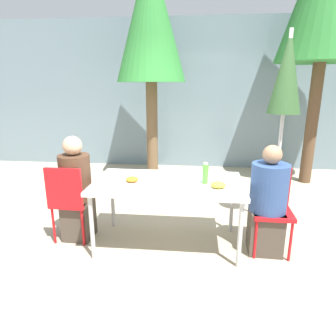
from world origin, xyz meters
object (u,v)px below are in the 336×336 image
object	(u,v)px
chair_left	(69,197)
salad_bowl	(218,176)
drinking_cup	(142,185)
closed_umbrella	(286,82)
bottle	(205,173)
tree_behind_left	(150,19)
person_right	(268,204)
chair_right	(271,202)
person_left	(76,192)

from	to	relation	value
chair_left	salad_bowl	world-z (taller)	chair_left
chair_left	drinking_cup	xyz separation A→B (m)	(0.86, -0.23, 0.25)
closed_umbrella	salad_bowl	xyz separation A→B (m)	(-0.75, -0.49, -1.00)
closed_umbrella	salad_bowl	bearing A→B (deg)	-146.98
bottle	tree_behind_left	size ratio (longest dim) A/B	0.06
closed_umbrella	tree_behind_left	size ratio (longest dim) A/B	0.60
person_right	salad_bowl	distance (m)	0.59
bottle	drinking_cup	size ratio (longest dim) A/B	2.48
chair_right	drinking_cup	distance (m)	1.38
drinking_cup	tree_behind_left	distance (m)	3.28
chair_left	person_right	xyz separation A→B (m)	(2.13, -0.00, 0.01)
chair_left	tree_behind_left	xyz separation A→B (m)	(0.57, 2.36, 2.24)
person_left	chair_right	bearing A→B (deg)	2.20
person_left	closed_umbrella	distance (m)	2.69
bottle	salad_bowl	bearing A→B (deg)	55.35
person_left	closed_umbrella	bearing A→B (deg)	17.69
salad_bowl	tree_behind_left	xyz separation A→B (m)	(-1.06, 2.13, 2.00)
bottle	drinking_cup	bearing A→B (deg)	-158.62
person_left	drinking_cup	size ratio (longest dim) A/B	13.19
chair_left	drinking_cup	bearing A→B (deg)	-12.40
person_left	bottle	bearing A→B (deg)	-0.20
drinking_cup	tree_behind_left	bearing A→B (deg)	96.53
salad_bowl	tree_behind_left	world-z (taller)	tree_behind_left
chair_left	closed_umbrella	distance (m)	2.78
person_right	bottle	bearing A→B (deg)	0.49
chair_right	tree_behind_left	bearing A→B (deg)	-52.63
person_right	closed_umbrella	bearing A→B (deg)	-107.22
bottle	closed_umbrella	bearing A→B (deg)	37.98
salad_bowl	bottle	bearing A→B (deg)	-124.65
chair_left	chair_right	world-z (taller)	same
person_left	bottle	distance (m)	1.46
bottle	person_left	bearing A→B (deg)	177.55
person_left	person_right	bearing A→B (deg)	0.05
chair_left	salad_bowl	xyz separation A→B (m)	(1.63, 0.23, 0.23)
person_right	closed_umbrella	size ratio (longest dim) A/B	0.50
person_left	chair_left	bearing A→B (deg)	-122.05
chair_right	tree_behind_left	world-z (taller)	tree_behind_left
drinking_cup	person_right	bearing A→B (deg)	10.00
chair_left	bottle	size ratio (longest dim) A/B	3.94
chair_left	salad_bowl	distance (m)	1.66
chair_left	tree_behind_left	distance (m)	3.30
salad_bowl	tree_behind_left	size ratio (longest dim) A/B	0.04
bottle	tree_behind_left	xyz separation A→B (m)	(-0.91, 2.35, 1.92)
person_right	person_left	bearing A→B (deg)	-0.05
chair_left	tree_behind_left	size ratio (longest dim) A/B	0.23
chair_right	drinking_cup	world-z (taller)	chair_right
closed_umbrella	salad_bowl	size ratio (longest dim) A/B	14.69
chair_left	salad_bowl	bearing A→B (deg)	10.32
bottle	chair_right	bearing A→B (deg)	4.82
salad_bowl	chair_right	bearing A→B (deg)	-15.69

